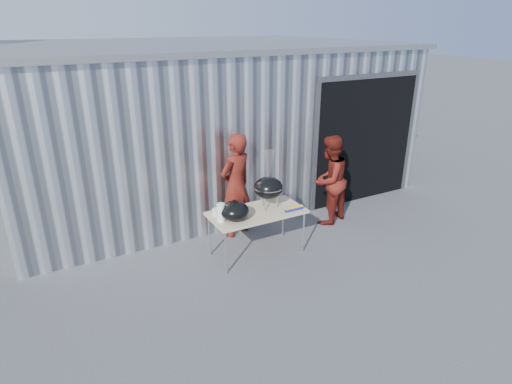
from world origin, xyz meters
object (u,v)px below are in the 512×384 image
kettle_grill (268,184)px  person_cook (236,186)px  person_bystander (329,180)px  folding_table (257,214)px

kettle_grill → person_cook: size_ratio=0.52×
person_bystander → person_cook: bearing=-31.8°
person_bystander → folding_table: bearing=-5.9°
folding_table → kettle_grill: 0.51m
kettle_grill → person_bystander: bearing=14.6°
person_cook → kettle_grill: bearing=84.5°
folding_table → person_bystander: (1.74, 0.43, 0.12)m
folding_table → person_bystander: 1.80m
kettle_grill → person_bystander: size_ratio=0.57×
folding_table → kettle_grill: size_ratio=1.59×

